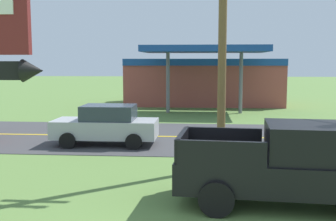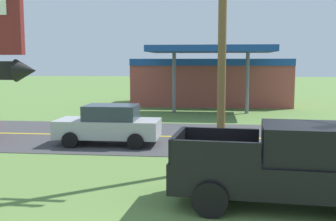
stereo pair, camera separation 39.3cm
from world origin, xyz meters
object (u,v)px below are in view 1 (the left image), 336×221
object	(u,v)px
utility_pole	(223,16)
car_silver_near_lane	(106,125)
pickup_black_parked_on_lawn	(290,166)
gas_station	(204,80)

from	to	relation	value
utility_pole	car_silver_near_lane	xyz separation A→B (m)	(-4.49, 3.32, -3.97)
utility_pole	pickup_black_parked_on_lawn	xyz separation A→B (m)	(1.47, -3.41, -3.84)
gas_station	car_silver_near_lane	bearing A→B (deg)	-103.58
gas_station	car_silver_near_lane	size ratio (longest dim) A/B	2.86
utility_pole	gas_station	world-z (taller)	utility_pole
utility_pole	pickup_black_parked_on_lawn	world-z (taller)	utility_pole
gas_station	pickup_black_parked_on_lawn	world-z (taller)	gas_station
utility_pole	pickup_black_parked_on_lawn	distance (m)	5.34
gas_station	pickup_black_parked_on_lawn	distance (m)	23.51
car_silver_near_lane	gas_station	bearing A→B (deg)	76.42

